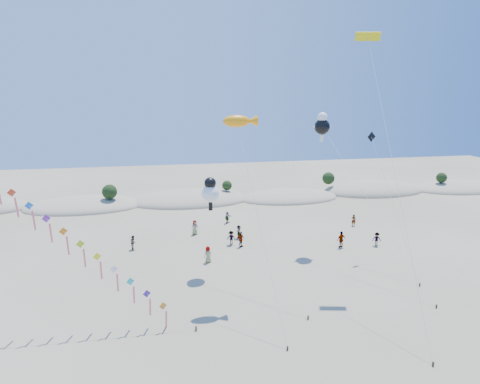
{
  "coord_description": "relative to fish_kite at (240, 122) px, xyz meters",
  "views": [
    {
      "loc": [
        -3.7,
        -17.07,
        16.57
      ],
      "look_at": [
        2.19,
        14.0,
        8.85
      ],
      "focal_mm": 30.0,
      "sensor_mm": 36.0,
      "label": 1
    }
  ],
  "objects": [
    {
      "name": "dark_kite",
      "position": [
        15.06,
        3.93,
        -5.28
      ],
      "size": [
        1.44,
        9.05,
        12.9
      ],
      "color": "#3F2D1E",
      "rests_on": "ground"
    },
    {
      "name": "fish_kite",
      "position": [
        0.0,
        0.0,
        0.0
      ],
      "size": [
        2.9,
        9.78,
        15.0
      ],
      "color": "#3F2D1E",
      "rests_on": "ground"
    },
    {
      "name": "cartoon_kite_high",
      "position": [
        10.49,
        8.77,
        -1.05
      ],
      "size": [
        5.3,
        15.9,
        14.76
      ],
      "color": "#3F2D1E",
      "rests_on": "ground"
    },
    {
      "name": "beachgoers",
      "position": [
        3.25,
        11.11,
        -13.64
      ],
      "size": [
        28.18,
        13.36,
        1.87
      ],
      "color": "slate",
      "rests_on": "ground"
    },
    {
      "name": "parafoil_kite",
      "position": [
        11.37,
        1.59,
        6.35
      ],
      "size": [
        2.62,
        14.91,
        21.75
      ],
      "color": "#3F2D1E",
      "rests_on": "ground"
    },
    {
      "name": "dune_ridge",
      "position": [
        -1.28,
        30.58,
        -14.36
      ],
      "size": [
        145.3,
        11.49,
        5.57
      ],
      "color": "tan",
      "rests_on": "ground"
    },
    {
      "name": "cartoon_kite_low",
      "position": [
        -2.03,
        4.16,
        -6.61
      ],
      "size": [
        7.0,
        10.94,
        9.2
      ],
      "color": "#3F2D1E",
      "rests_on": "ground"
    }
  ]
}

